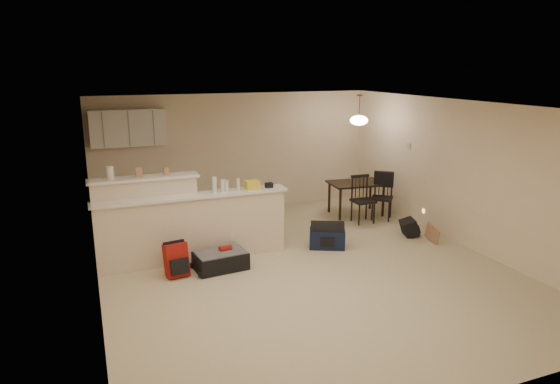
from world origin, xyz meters
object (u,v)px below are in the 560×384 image
dining_chair_near (363,200)px  black_daypack (409,228)px  pendant_lamp (359,120)px  dining_chair_far (382,197)px  red_backpack (176,260)px  navy_duffel (327,239)px  dining_table (356,186)px  suitcase (221,261)px

dining_chair_near → black_daypack: size_ratio=2.77×
dining_chair_near → black_daypack: dining_chair_near is taller
pendant_lamp → black_daypack: (0.23, -1.56, -1.84)m
dining_chair_far → red_backpack: size_ratio=1.88×
dining_chair_far → black_daypack: size_ratio=2.75×
pendant_lamp → dining_chair_near: size_ratio=0.65×
dining_chair_far → navy_duffel: dining_chair_far is taller
dining_table → dining_chair_far: 0.60m
dining_table → black_daypack: size_ratio=3.43×
pendant_lamp → dining_chair_far: (0.32, -0.50, -1.52)m
navy_duffel → dining_table: bearing=72.5°
pendant_lamp → black_daypack: bearing=-81.6°
dining_chair_far → suitcase: bearing=-121.3°
dining_table → pendant_lamp: bearing=-174.8°
dining_chair_near → suitcase: dining_chair_near is taller
dining_chair_near → navy_duffel: 1.69m
dining_table → dining_chair_near: (-0.15, -0.55, -0.14)m
dining_chair_far → black_daypack: bearing=-54.9°
pendant_lamp → dining_chair_near: (-0.15, -0.55, -1.52)m
navy_duffel → black_daypack: 1.69m
dining_table → navy_duffel: size_ratio=1.95×
dining_table → dining_chair_near: dining_chair_near is taller
dining_chair_far → navy_duffel: size_ratio=1.57×
dining_chair_near → red_backpack: 4.14m
suitcase → navy_duffel: 1.96m
dining_table → dining_chair_far: (0.32, -0.50, -0.14)m
dining_chair_far → navy_duffel: 2.09m
dining_chair_near → black_daypack: (0.38, -1.02, -0.32)m
dining_chair_near → navy_duffel: (-1.31, -1.02, -0.31)m
red_backpack → navy_duffel: size_ratio=0.83×
black_daypack → pendant_lamp: bearing=26.0°
suitcase → black_daypack: black_daypack is taller
suitcase → navy_duffel: bearing=0.5°
pendant_lamp → suitcase: (-3.41, -1.78, -1.86)m
dining_chair_near → suitcase: 3.50m
dining_chair_far → black_daypack: dining_chair_far is taller
red_backpack → black_daypack: (4.32, 0.23, -0.10)m
pendant_lamp → dining_table: bearing=0.0°
dining_chair_far → red_backpack: (-4.41, -1.30, -0.22)m
dining_chair_near → dining_table: bearing=75.9°
dining_table → pendant_lamp: size_ratio=1.90×
dining_chair_far → navy_duffel: (-1.78, -1.07, -0.31)m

